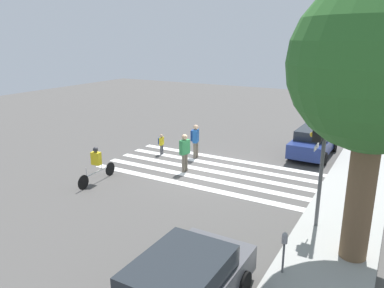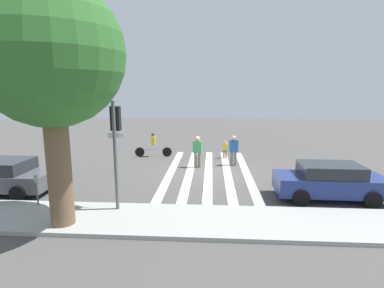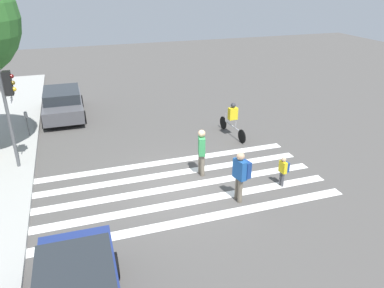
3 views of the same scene
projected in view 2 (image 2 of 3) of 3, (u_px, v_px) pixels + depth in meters
ground_plane at (208, 172)px, 15.98m from camera, size 60.00×60.00×0.00m
sidewalk_curb at (206, 221)px, 9.83m from camera, size 36.00×2.50×0.14m
crosswalk_stripes at (208, 172)px, 15.98m from camera, size 4.41×10.00×0.01m
traffic_light at (116, 135)px, 10.36m from camera, size 0.60×0.50×3.97m
parking_meter at (36, 183)px, 10.95m from camera, size 0.15×0.15×1.29m
street_tree at (50, 56)px, 8.61m from camera, size 4.34×4.34×7.55m
pedestrian_adult_yellow_jacket at (197, 150)px, 16.74m from camera, size 0.53×0.34×1.78m
pedestrian_adult_tall_backpack at (225, 148)px, 19.08m from camera, size 0.32×0.28×1.10m
pedestrian_adult_blue_shirt at (234, 148)px, 17.19m from camera, size 0.52×0.48×1.75m
cyclist_far_lane at (153, 144)px, 19.48m from camera, size 2.40×0.42×1.58m
car_parked_far_curb at (329, 181)px, 11.90m from camera, size 4.21×1.93×1.45m
car_parked_silver_sedan at (0, 176)px, 12.67m from camera, size 4.39×2.08×1.43m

